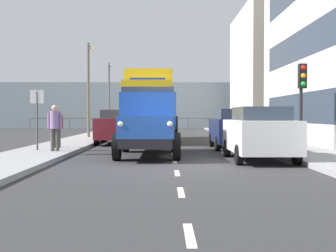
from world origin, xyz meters
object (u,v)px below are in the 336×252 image
(lorry_cargo_yellow, at_px, (150,104))
(pedestrian_strolling, at_px, (56,125))
(truck_vintage_blue, at_px, (148,123))
(pedestrian_couple_a, at_px, (55,124))
(car_navy_kerbside_1, at_px, (235,128))
(street_sign, at_px, (37,109))
(car_maroon_oppositeside_0, at_px, (118,126))
(lamp_post_far, at_px, (109,90))
(car_white_kerbside_near, at_px, (259,133))
(lamp_post_promenade, at_px, (89,80))
(traffic_light_near, at_px, (302,88))

(lorry_cargo_yellow, xyz_separation_m, pedestrian_strolling, (3.53, 6.74, -1.01))
(truck_vintage_blue, height_order, pedestrian_couple_a, truck_vintage_blue)
(car_navy_kerbside_1, bearing_deg, street_sign, 17.73)
(car_maroon_oppositeside_0, distance_m, lamp_post_far, 14.37)
(car_white_kerbside_near, height_order, car_maroon_oppositeside_0, same)
(truck_vintage_blue, bearing_deg, car_maroon_oppositeside_0, -75.11)
(lamp_post_promenade, xyz_separation_m, lamp_post_far, (0.08, -10.06, -0.00))
(truck_vintage_blue, bearing_deg, traffic_light_near, -172.54)
(truck_vintage_blue, relative_size, lorry_cargo_yellow, 0.69)
(traffic_light_near, bearing_deg, pedestrian_couple_a, 1.04)
(pedestrian_strolling, bearing_deg, lamp_post_far, -89.33)
(lorry_cargo_yellow, bearing_deg, pedestrian_strolling, 62.33)
(pedestrian_couple_a, bearing_deg, car_maroon_oppositeside_0, -104.38)
(car_maroon_oppositeside_0, distance_m, traffic_light_near, 9.78)
(pedestrian_strolling, relative_size, traffic_light_near, 0.49)
(truck_vintage_blue, xyz_separation_m, lamp_post_far, (4.03, -20.81, 2.36))
(lamp_post_promenade, bearing_deg, pedestrian_strolling, 90.95)
(car_maroon_oppositeside_0, bearing_deg, traffic_light_near, 140.68)
(lamp_post_promenade, bearing_deg, truck_vintage_blue, 110.17)
(pedestrian_couple_a, bearing_deg, pedestrian_strolling, -77.96)
(traffic_light_near, xyz_separation_m, lamp_post_far, (9.67, -20.07, 1.06))
(truck_vintage_blue, xyz_separation_m, street_sign, (4.21, -1.04, 0.50))
(pedestrian_strolling, relative_size, lamp_post_promenade, 0.28)
(pedestrian_couple_a, xyz_separation_m, lamp_post_promenade, (0.52, -10.18, 2.40))
(pedestrian_strolling, xyz_separation_m, traffic_light_near, (-9.45, 1.60, 1.41))
(street_sign, bearing_deg, lamp_post_promenade, -91.53)
(lorry_cargo_yellow, distance_m, car_white_kerbside_near, 11.22)
(car_navy_kerbside_1, height_order, traffic_light_near, traffic_light_near)
(lorry_cargo_yellow, bearing_deg, lamp_post_promenade, -24.49)
(car_maroon_oppositeside_0, xyz_separation_m, pedestrian_strolling, (1.99, 4.51, 0.17))
(car_white_kerbside_near, height_order, lamp_post_promenade, lamp_post_promenade)
(pedestrian_couple_a, height_order, lamp_post_promenade, lamp_post_promenade)
(car_maroon_oppositeside_0, xyz_separation_m, lamp_post_promenade, (2.13, -3.90, 2.64))
(traffic_light_near, relative_size, lamp_post_promenade, 0.57)
(lorry_cargo_yellow, relative_size, traffic_light_near, 2.56)
(truck_vintage_blue, relative_size, lamp_post_far, 1.01)
(lorry_cargo_yellow, relative_size, pedestrian_couple_a, 4.89)
(pedestrian_couple_a, bearing_deg, lamp_post_far, -88.32)
(car_white_kerbside_near, distance_m, pedestrian_strolling, 8.31)
(truck_vintage_blue, distance_m, lamp_post_promenade, 11.69)
(lamp_post_far, bearing_deg, lamp_post_promenade, 90.43)
(pedestrian_couple_a, height_order, pedestrian_strolling, pedestrian_couple_a)
(car_navy_kerbside_1, distance_m, lamp_post_promenade, 10.78)
(lamp_post_promenade, relative_size, lamp_post_far, 1.00)
(lamp_post_far, bearing_deg, traffic_light_near, 115.73)
(lorry_cargo_yellow, relative_size, lamp_post_far, 1.47)
(pedestrian_strolling, bearing_deg, lamp_post_promenade, -89.05)
(street_sign, bearing_deg, traffic_light_near, 178.25)
(truck_vintage_blue, xyz_separation_m, car_maroon_oppositeside_0, (1.82, -6.85, -0.28))
(car_navy_kerbside_1, bearing_deg, lamp_post_promenade, -43.61)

